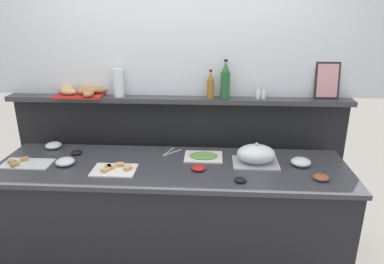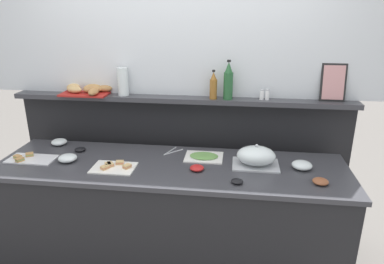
{
  "view_description": "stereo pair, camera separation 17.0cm",
  "coord_description": "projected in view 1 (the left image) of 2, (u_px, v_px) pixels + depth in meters",
  "views": [
    {
      "loc": [
        0.3,
        -2.37,
        2.0
      ],
      "look_at": [
        0.15,
        0.1,
        1.11
      ],
      "focal_mm": 33.1,
      "sensor_mm": 36.0,
      "label": 1
    },
    {
      "loc": [
        0.47,
        -2.36,
        2.0
      ],
      "look_at": [
        0.15,
        0.1,
        1.11
      ],
      "focal_mm": 33.1,
      "sensor_mm": 36.0,
      "label": 2
    }
  ],
  "objects": [
    {
      "name": "pepper_shaker",
      "position": [
        264.0,
        93.0,
        2.88
      ],
      "size": [
        0.03,
        0.03,
        0.09
      ],
      "color": "white",
      "rests_on": "back_ledge_unit"
    },
    {
      "name": "serving_tongs",
      "position": [
        170.0,
        152.0,
        2.85
      ],
      "size": [
        0.14,
        0.18,
        0.01
      ],
      "color": "#B7BABF",
      "rests_on": "buffet_counter"
    },
    {
      "name": "condiment_bowl_teal",
      "position": [
        76.0,
        152.0,
        2.82
      ],
      "size": [
        0.09,
        0.09,
        0.03
      ],
      "primitive_type": "ellipsoid",
      "color": "black",
      "rests_on": "buffet_counter"
    },
    {
      "name": "sandwich_platter_rear",
      "position": [
        25.0,
        163.0,
        2.64
      ],
      "size": [
        0.36,
        0.19,
        0.04
      ],
      "color": "silver",
      "rests_on": "buffet_counter"
    },
    {
      "name": "sandwich_platter_side",
      "position": [
        114.0,
        169.0,
        2.54
      ],
      "size": [
        0.31,
        0.22,
        0.04
      ],
      "color": "white",
      "rests_on": "buffet_counter"
    },
    {
      "name": "cold_cuts_platter",
      "position": [
        203.0,
        156.0,
        2.76
      ],
      "size": [
        0.29,
        0.22,
        0.02
      ],
      "color": "white",
      "rests_on": "buffet_counter"
    },
    {
      "name": "condiment_bowl_cream",
      "position": [
        321.0,
        177.0,
        2.4
      ],
      "size": [
        0.11,
        0.11,
        0.04
      ],
      "primitive_type": "ellipsoid",
      "color": "brown",
      "rests_on": "buffet_counter"
    },
    {
      "name": "salt_shaker",
      "position": [
        258.0,
        93.0,
        2.88
      ],
      "size": [
        0.03,
        0.03,
        0.09
      ],
      "color": "white",
      "rests_on": "back_ledge_unit"
    },
    {
      "name": "glass_bowl_medium",
      "position": [
        301.0,
        162.0,
        2.61
      ],
      "size": [
        0.15,
        0.15,
        0.06
      ],
      "color": "silver",
      "rests_on": "buffet_counter"
    },
    {
      "name": "ground_plane",
      "position": [
        180.0,
        221.0,
        3.49
      ],
      "size": [
        12.0,
        12.0,
        0.0
      ],
      "primitive_type": "plane",
      "color": "slate"
    },
    {
      "name": "glass_bowl_large",
      "position": [
        54.0,
        146.0,
        2.93
      ],
      "size": [
        0.13,
        0.13,
        0.05
      ],
      "color": "silver",
      "rests_on": "buffet_counter"
    },
    {
      "name": "glass_bowl_small",
      "position": [
        65.0,
        162.0,
        2.62
      ],
      "size": [
        0.14,
        0.14,
        0.06
      ],
      "color": "silver",
      "rests_on": "buffet_counter"
    },
    {
      "name": "framed_picture",
      "position": [
        327.0,
        81.0,
        2.85
      ],
      "size": [
        0.19,
        0.06,
        0.29
      ],
      "color": "black",
      "rests_on": "back_ledge_unit"
    },
    {
      "name": "water_carafe",
      "position": [
        118.0,
        83.0,
        2.92
      ],
      "size": [
        0.09,
        0.09,
        0.23
      ],
      "primitive_type": "cylinder",
      "color": "silver",
      "rests_on": "back_ledge_unit"
    },
    {
      "name": "condiment_bowl_dark",
      "position": [
        199.0,
        168.0,
        2.54
      ],
      "size": [
        0.1,
        0.1,
        0.04
      ],
      "primitive_type": "ellipsoid",
      "color": "red",
      "rests_on": "buffet_counter"
    },
    {
      "name": "back_ledge_unit",
      "position": [
        179.0,
        161.0,
        3.21
      ],
      "size": [
        2.87,
        0.22,
        1.29
      ],
      "color": "black",
      "rests_on": "ground_plane"
    },
    {
      "name": "upper_wall_panel",
      "position": [
        177.0,
        13.0,
        2.8
      ],
      "size": [
        3.47,
        0.08,
        1.31
      ],
      "primitive_type": "cube",
      "color": "silver",
      "rests_on": "back_ledge_unit"
    },
    {
      "name": "wine_bottle_green",
      "position": [
        225.0,
        81.0,
        2.84
      ],
      "size": [
        0.08,
        0.08,
        0.32
      ],
      "color": "#23562D",
      "rests_on": "back_ledge_unit"
    },
    {
      "name": "buffet_counter",
      "position": [
        172.0,
        216.0,
        2.77
      ],
      "size": [
        2.62,
        0.74,
        0.88
      ],
      "color": "black",
      "rests_on": "ground_plane"
    },
    {
      "name": "vinegar_bottle_amber",
      "position": [
        210.0,
        86.0,
        2.86
      ],
      "size": [
        0.06,
        0.06,
        0.24
      ],
      "color": "#8E5B23",
      "rests_on": "back_ledge_unit"
    },
    {
      "name": "serving_cloche",
      "position": [
        256.0,
        155.0,
        2.63
      ],
      "size": [
        0.34,
        0.24,
        0.17
      ],
      "color": "#B7BABF",
      "rests_on": "buffet_counter"
    },
    {
      "name": "bread_basket",
      "position": [
        83.0,
        92.0,
        2.97
      ],
      "size": [
        0.42,
        0.29,
        0.08
      ],
      "color": "#B2231E",
      "rests_on": "back_ledge_unit"
    },
    {
      "name": "condiment_bowl_red",
      "position": [
        240.0,
        180.0,
        2.38
      ],
      "size": [
        0.08,
        0.08,
        0.03
      ],
      "primitive_type": "ellipsoid",
      "color": "black",
      "rests_on": "buffet_counter"
    }
  ]
}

